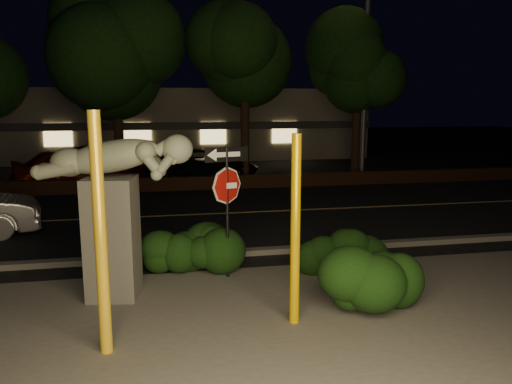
# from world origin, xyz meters

# --- Properties ---
(ground) EXTENTS (90.00, 90.00, 0.00)m
(ground) POSITION_xyz_m (0.00, 10.00, 0.00)
(ground) COLOR black
(ground) RESTS_ON ground
(patio) EXTENTS (14.00, 6.00, 0.02)m
(patio) POSITION_xyz_m (0.00, -1.00, 0.01)
(patio) COLOR #4C4944
(patio) RESTS_ON ground
(road) EXTENTS (80.00, 8.00, 0.01)m
(road) POSITION_xyz_m (0.00, 7.00, 0.01)
(road) COLOR black
(road) RESTS_ON ground
(lane_marking) EXTENTS (80.00, 0.12, 0.00)m
(lane_marking) POSITION_xyz_m (0.00, 7.00, 0.02)
(lane_marking) COLOR #CCB151
(lane_marking) RESTS_ON road
(curb) EXTENTS (80.00, 0.25, 0.12)m
(curb) POSITION_xyz_m (0.00, 2.90, 0.06)
(curb) COLOR #4C4944
(curb) RESTS_ON ground
(brick_wall) EXTENTS (40.00, 0.35, 0.50)m
(brick_wall) POSITION_xyz_m (0.00, 11.30, 0.25)
(brick_wall) COLOR #4B2918
(brick_wall) RESTS_ON ground
(parking_lot) EXTENTS (40.00, 12.00, 0.01)m
(parking_lot) POSITION_xyz_m (0.00, 17.00, 0.01)
(parking_lot) COLOR black
(parking_lot) RESTS_ON ground
(building) EXTENTS (22.00, 10.20, 4.00)m
(building) POSITION_xyz_m (0.00, 24.99, 2.00)
(building) COLOR #726E5B
(building) RESTS_ON ground
(tree_far_b) EXTENTS (5.20, 5.20, 8.41)m
(tree_far_b) POSITION_xyz_m (-2.50, 13.20, 6.05)
(tree_far_b) COLOR black
(tree_far_b) RESTS_ON ground
(tree_far_c) EXTENTS (4.80, 4.80, 7.84)m
(tree_far_c) POSITION_xyz_m (2.50, 12.80, 5.66)
(tree_far_c) COLOR black
(tree_far_c) RESTS_ON ground
(tree_far_d) EXTENTS (4.40, 4.40, 7.42)m
(tree_far_d) POSITION_xyz_m (7.50, 13.30, 5.42)
(tree_far_d) COLOR black
(tree_far_d) RESTS_ON ground
(yellow_pole_left) EXTENTS (0.16, 0.16, 3.13)m
(yellow_pole_left) POSITION_xyz_m (-1.76, -0.94, 1.57)
(yellow_pole_left) COLOR yellow
(yellow_pole_left) RESTS_ON ground
(yellow_pole_right) EXTENTS (0.14, 0.14, 2.80)m
(yellow_pole_right) POSITION_xyz_m (0.87, -0.56, 1.40)
(yellow_pole_right) COLOR #EFB601
(yellow_pole_right) RESTS_ON ground
(signpost) EXTENTS (0.81, 0.22, 2.44)m
(signpost) POSITION_xyz_m (0.19, 1.57, 1.73)
(signpost) COLOR black
(signpost) RESTS_ON ground
(sculpture) EXTENTS (2.55, 1.03, 2.72)m
(sculpture) POSITION_xyz_m (-1.75, 1.02, 1.68)
(sculpture) COLOR #4C4944
(sculpture) RESTS_ON ground
(hedge_center) EXTENTS (2.34, 1.61, 1.11)m
(hedge_center) POSITION_xyz_m (-0.48, 1.94, 0.56)
(hedge_center) COLOR black
(hedge_center) RESTS_ON ground
(hedge_right) EXTENTS (1.74, 0.98, 1.12)m
(hedge_right) POSITION_xyz_m (2.35, 1.49, 0.56)
(hedge_right) COLOR black
(hedge_right) RESTS_ON ground
(hedge_far_right) EXTENTS (1.85, 1.42, 1.13)m
(hedge_far_right) POSITION_xyz_m (2.16, -0.47, 0.57)
(hedge_far_right) COLOR black
(hedge_far_right) RESTS_ON ground
(streetlight) EXTENTS (1.57, 0.78, 10.91)m
(streetlight) POSITION_xyz_m (7.42, 12.81, 6.49)
(streetlight) COLOR #4E4D53
(streetlight) RESTS_ON ground
(parked_car_red) EXTENTS (4.81, 2.97, 1.53)m
(parked_car_red) POSITION_xyz_m (-4.19, 12.87, 0.77)
(parked_car_red) COLOR #671508
(parked_car_red) RESTS_ON ground
(parked_car_darkred) EXTENTS (5.43, 3.78, 1.46)m
(parked_car_darkred) POSITION_xyz_m (-1.89, 13.92, 0.73)
(parked_car_darkred) COLOR #3E0E0D
(parked_car_darkred) RESTS_ON ground
(parked_car_dark) EXTENTS (5.23, 3.30, 1.35)m
(parked_car_dark) POSITION_xyz_m (0.74, 13.37, 0.67)
(parked_car_dark) COLOR black
(parked_car_dark) RESTS_ON ground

